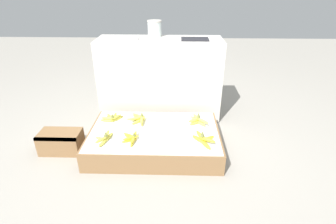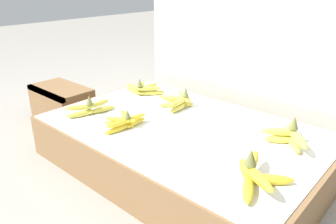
{
  "view_description": "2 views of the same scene",
  "coord_description": "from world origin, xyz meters",
  "px_view_note": "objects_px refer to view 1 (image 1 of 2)",
  "views": [
    {
      "loc": [
        0.18,
        -1.99,
        1.39
      ],
      "look_at": [
        0.12,
        0.0,
        0.37
      ],
      "focal_mm": 28.0,
      "sensor_mm": 36.0,
      "label": 1
    },
    {
      "loc": [
        0.78,
        -0.96,
        0.76
      ],
      "look_at": [
        -0.09,
        0.01,
        0.22
      ],
      "focal_mm": 35.0,
      "sensor_mm": 36.0,
      "label": 2
    }
  ],
  "objects_px": {
    "banana_bunch_front_right": "(204,139)",
    "glass_jar": "(155,29)",
    "banana_bunch_middle_left": "(112,118)",
    "banana_bunch_middle_midleft": "(139,119)",
    "banana_bunch_front_left": "(105,138)",
    "banana_bunch_middle_right": "(197,120)",
    "wooden_crate": "(61,142)",
    "foam_tray_white": "(125,38)",
    "banana_bunch_front_midleft": "(132,138)"
  },
  "relations": [
    {
      "from": "banana_bunch_front_right",
      "to": "banana_bunch_middle_right",
      "type": "height_order",
      "value": "banana_bunch_front_right"
    },
    {
      "from": "banana_bunch_middle_right",
      "to": "banana_bunch_front_right",
      "type": "bearing_deg",
      "value": -85.17
    },
    {
      "from": "banana_bunch_front_right",
      "to": "glass_jar",
      "type": "bearing_deg",
      "value": 114.96
    },
    {
      "from": "banana_bunch_front_midleft",
      "to": "banana_bunch_front_right",
      "type": "bearing_deg",
      "value": -1.21
    },
    {
      "from": "wooden_crate",
      "to": "banana_bunch_front_right",
      "type": "xyz_separation_m",
      "value": [
        1.25,
        -0.11,
        0.13
      ]
    },
    {
      "from": "foam_tray_white",
      "to": "wooden_crate",
      "type": "bearing_deg",
      "value": -123.47
    },
    {
      "from": "glass_jar",
      "to": "foam_tray_white",
      "type": "distance_m",
      "value": 0.33
    },
    {
      "from": "wooden_crate",
      "to": "banana_bunch_middle_midleft",
      "type": "distance_m",
      "value": 0.72
    },
    {
      "from": "banana_bunch_middle_left",
      "to": "glass_jar",
      "type": "distance_m",
      "value": 1.03
    },
    {
      "from": "glass_jar",
      "to": "banana_bunch_middle_midleft",
      "type": "bearing_deg",
      "value": -100.15
    },
    {
      "from": "banana_bunch_front_left",
      "to": "banana_bunch_middle_midleft",
      "type": "height_order",
      "value": "banana_bunch_middle_midleft"
    },
    {
      "from": "banana_bunch_front_right",
      "to": "foam_tray_white",
      "type": "distance_m",
      "value": 1.31
    },
    {
      "from": "banana_bunch_front_left",
      "to": "foam_tray_white",
      "type": "xyz_separation_m",
      "value": [
        0.06,
        0.86,
        0.64
      ]
    },
    {
      "from": "banana_bunch_front_midleft",
      "to": "foam_tray_white",
      "type": "bearing_deg",
      "value": 100.68
    },
    {
      "from": "banana_bunch_front_left",
      "to": "banana_bunch_middle_right",
      "type": "height_order",
      "value": "banana_bunch_middle_right"
    },
    {
      "from": "banana_bunch_middle_right",
      "to": "banana_bunch_front_left",
      "type": "bearing_deg",
      "value": -158.02
    },
    {
      "from": "banana_bunch_front_right",
      "to": "banana_bunch_middle_right",
      "type": "relative_size",
      "value": 1.12
    },
    {
      "from": "banana_bunch_middle_left",
      "to": "foam_tray_white",
      "type": "xyz_separation_m",
      "value": [
        0.08,
        0.51,
        0.64
      ]
    },
    {
      "from": "banana_bunch_middle_left",
      "to": "banana_bunch_middle_midleft",
      "type": "bearing_deg",
      "value": -2.2
    },
    {
      "from": "banana_bunch_front_midleft",
      "to": "banana_bunch_front_right",
      "type": "distance_m",
      "value": 0.59
    },
    {
      "from": "banana_bunch_front_left",
      "to": "banana_bunch_middle_midleft",
      "type": "bearing_deg",
      "value": 54.72
    },
    {
      "from": "foam_tray_white",
      "to": "banana_bunch_middle_right",
      "type": "bearing_deg",
      "value": -36.95
    },
    {
      "from": "banana_bunch_front_midleft",
      "to": "banana_bunch_middle_midleft",
      "type": "bearing_deg",
      "value": 87.29
    },
    {
      "from": "banana_bunch_front_left",
      "to": "banana_bunch_middle_right",
      "type": "xyz_separation_m",
      "value": [
        0.79,
        0.32,
        0.01
      ]
    },
    {
      "from": "wooden_crate",
      "to": "banana_bunch_front_left",
      "type": "height_order",
      "value": "banana_bunch_front_left"
    },
    {
      "from": "banana_bunch_middle_midleft",
      "to": "glass_jar",
      "type": "distance_m",
      "value": 0.97
    },
    {
      "from": "banana_bunch_middle_left",
      "to": "foam_tray_white",
      "type": "height_order",
      "value": "foam_tray_white"
    },
    {
      "from": "banana_bunch_middle_right",
      "to": "foam_tray_white",
      "type": "bearing_deg",
      "value": 143.05
    },
    {
      "from": "banana_bunch_front_midleft",
      "to": "foam_tray_white",
      "type": "distance_m",
      "value": 1.08
    },
    {
      "from": "wooden_crate",
      "to": "banana_bunch_middle_right",
      "type": "xyz_separation_m",
      "value": [
        1.22,
        0.21,
        0.13
      ]
    },
    {
      "from": "banana_bunch_middle_right",
      "to": "banana_bunch_middle_left",
      "type": "bearing_deg",
      "value": 177.73
    },
    {
      "from": "banana_bunch_middle_left",
      "to": "foam_tray_white",
      "type": "distance_m",
      "value": 0.82
    },
    {
      "from": "banana_bunch_middle_left",
      "to": "banana_bunch_front_right",
      "type": "bearing_deg",
      "value": -22.92
    },
    {
      "from": "banana_bunch_middle_left",
      "to": "banana_bunch_middle_midleft",
      "type": "distance_m",
      "value": 0.26
    },
    {
      "from": "banana_bunch_middle_left",
      "to": "banana_bunch_middle_right",
      "type": "distance_m",
      "value": 0.8
    },
    {
      "from": "banana_bunch_front_left",
      "to": "glass_jar",
      "type": "bearing_deg",
      "value": 70.13
    },
    {
      "from": "banana_bunch_front_right",
      "to": "foam_tray_white",
      "type": "xyz_separation_m",
      "value": [
        -0.75,
        0.86,
        0.63
      ]
    },
    {
      "from": "banana_bunch_front_left",
      "to": "banana_bunch_front_right",
      "type": "bearing_deg",
      "value": -0.05
    },
    {
      "from": "banana_bunch_front_right",
      "to": "banana_bunch_middle_right",
      "type": "distance_m",
      "value": 0.32
    },
    {
      "from": "glass_jar",
      "to": "banana_bunch_front_left",
      "type": "bearing_deg",
      "value": -109.87
    },
    {
      "from": "banana_bunch_front_midleft",
      "to": "banana_bunch_middle_right",
      "type": "xyz_separation_m",
      "value": [
        0.56,
        0.31,
        0.01
      ]
    },
    {
      "from": "banana_bunch_front_right",
      "to": "foam_tray_white",
      "type": "height_order",
      "value": "foam_tray_white"
    },
    {
      "from": "banana_bunch_front_left",
      "to": "banana_bunch_middle_left",
      "type": "bearing_deg",
      "value": 92.35
    },
    {
      "from": "wooden_crate",
      "to": "banana_bunch_front_midleft",
      "type": "relative_size",
      "value": 1.69
    },
    {
      "from": "foam_tray_white",
      "to": "banana_bunch_front_left",
      "type": "bearing_deg",
      "value": -94.29
    },
    {
      "from": "banana_bunch_front_midleft",
      "to": "banana_bunch_middle_midleft",
      "type": "height_order",
      "value": "banana_bunch_middle_midleft"
    },
    {
      "from": "wooden_crate",
      "to": "banana_bunch_front_left",
      "type": "relative_size",
      "value": 1.6
    },
    {
      "from": "wooden_crate",
      "to": "banana_bunch_front_right",
      "type": "bearing_deg",
      "value": -5.11
    },
    {
      "from": "banana_bunch_front_midleft",
      "to": "banana_bunch_middle_left",
      "type": "height_order",
      "value": "banana_bunch_middle_left"
    },
    {
      "from": "banana_bunch_middle_left",
      "to": "banana_bunch_front_left",
      "type": "bearing_deg",
      "value": -87.65
    }
  ]
}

